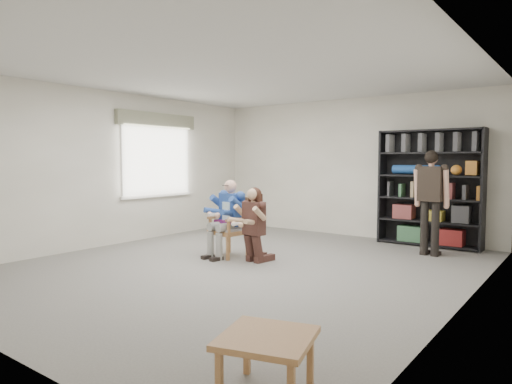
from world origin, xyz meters
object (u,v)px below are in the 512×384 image
Objects in this scene: kneeling_woman at (253,225)px; side_table at (267,365)px; seated_man at (228,218)px; bookshelf at (430,188)px; armchair at (228,227)px; standing_man at (430,203)px.

kneeling_woman reaches higher than side_table.
bookshelf is (2.32, 2.86, 0.43)m from seated_man.
armchair is 0.84× the size of kneeling_woman.
seated_man is at bearing -137.35° from standing_man.
bookshelf is 0.91m from standing_man.
kneeling_woman is 3.93m from side_table.
bookshelf is (1.74, 2.98, 0.48)m from kneeling_woman.
bookshelf reaches higher than seated_man.
side_table is (2.43, -3.06, -0.37)m from kneeling_woman.
standing_man is at bearing 45.86° from armchair.
standing_man reaches higher than kneeling_woman.
bookshelf reaches higher than armchair.
bookshelf reaches higher than standing_man.
side_table is at bearing -38.64° from armchair.
standing_man is 2.90× the size of side_table.
seated_man is 3.71m from bookshelf.
kneeling_woman is 3.48m from bookshelf.
seated_man reaches higher than armchair.
armchair is 0.77× the size of seated_man.
armchair is 4.39m from side_table.
side_table is (3.01, -3.18, -0.28)m from armchair.
bookshelf is at bearing 67.63° from kneeling_woman.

